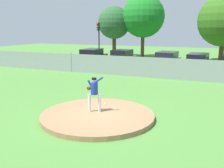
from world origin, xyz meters
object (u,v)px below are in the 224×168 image
at_px(parked_car_navy, 198,63).
at_px(baseball, 105,103).
at_px(pitcher_youth, 94,91).
at_px(parked_car_teal, 122,59).
at_px(traffic_cone_orange, 144,63).
at_px(traffic_light_near, 99,35).
at_px(parked_car_burgundy, 92,58).
at_px(parked_car_white, 167,61).

bearing_deg(parked_car_navy, baseball, -104.44).
relative_size(pitcher_youth, parked_car_navy, 0.34).
height_order(baseball, parked_car_teal, parked_car_teal).
distance_m(pitcher_youth, traffic_cone_orange, 16.24).
bearing_deg(parked_car_navy, traffic_light_near, 161.32).
bearing_deg(pitcher_youth, traffic_cone_orange, 97.96).
bearing_deg(baseball, traffic_light_near, 116.68).
bearing_deg(baseball, parked_car_teal, 107.12).
relative_size(baseball, parked_car_navy, 0.02).
relative_size(baseball, traffic_cone_orange, 0.13).
xyz_separation_m(baseball, traffic_cone_orange, (-2.21, 14.83, 0.02)).
height_order(parked_car_teal, parked_car_burgundy, parked_car_burgundy).
bearing_deg(parked_car_white, traffic_cone_orange, 152.01).
height_order(parked_car_white, traffic_cone_orange, parked_car_white).
height_order(parked_car_burgundy, parked_car_white, parked_car_burgundy).
xyz_separation_m(pitcher_youth, parked_car_white, (0.40, 14.65, -0.35)).
xyz_separation_m(parked_car_burgundy, traffic_cone_orange, (5.17, 1.93, -0.59)).
xyz_separation_m(pitcher_youth, traffic_cone_orange, (-2.25, 16.06, -0.90)).
distance_m(traffic_cone_orange, traffic_light_near, 7.14).
height_order(parked_car_navy, parked_car_white, parked_car_white).
distance_m(parked_car_teal, parked_car_navy, 7.32).
xyz_separation_m(parked_car_navy, parked_car_white, (-2.87, 0.59, 0.01)).
xyz_separation_m(parked_car_teal, parked_car_navy, (7.32, -0.18, -0.03)).
distance_m(pitcher_youth, parked_car_teal, 14.81).
height_order(parked_car_teal, parked_car_navy, parked_car_teal).
xyz_separation_m(baseball, parked_car_teal, (-4.01, 13.02, 0.59)).
xyz_separation_m(pitcher_youth, parked_car_teal, (-4.05, 14.24, -0.33)).
relative_size(parked_car_burgundy, traffic_light_near, 1.03).
bearing_deg(parked_car_navy, parked_car_white, 168.47).
bearing_deg(parked_car_white, parked_car_navy, -11.53).
height_order(pitcher_youth, parked_car_burgundy, pitcher_youth).
relative_size(traffic_cone_orange, traffic_light_near, 0.12).
height_order(parked_car_teal, traffic_cone_orange, parked_car_teal).
distance_m(parked_car_navy, parked_car_white, 2.93).
distance_m(baseball, parked_car_teal, 13.64).
xyz_separation_m(parked_car_teal, parked_car_white, (4.45, 0.41, -0.01)).
bearing_deg(traffic_light_near, parked_car_navy, -18.68).
distance_m(parked_car_navy, traffic_light_near, 12.62).
xyz_separation_m(parked_car_white, traffic_light_near, (-8.88, 3.39, 2.30)).
height_order(parked_car_teal, traffic_light_near, traffic_light_near).
bearing_deg(parked_car_teal, parked_car_white, 5.22).
distance_m(pitcher_youth, traffic_light_near, 20.03).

